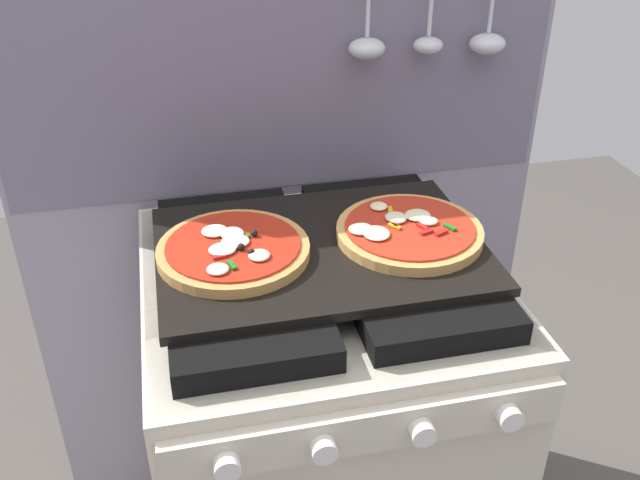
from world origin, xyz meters
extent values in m
cube|color=gray|center=(0.00, 0.34, 0.78)|extent=(1.10, 0.03, 1.55)
cube|color=slate|center=(0.00, 0.32, 1.15)|extent=(1.08, 0.00, 0.56)
ellipsoid|color=silver|center=(0.16, 0.29, 1.15)|extent=(0.07, 0.06, 0.04)
ellipsoid|color=silver|center=(0.28, 0.29, 1.15)|extent=(0.06, 0.05, 0.03)
ellipsoid|color=silver|center=(0.40, 0.29, 1.15)|extent=(0.07, 0.06, 0.04)
cube|color=beige|center=(0.00, 0.00, 0.43)|extent=(0.60, 0.60, 0.86)
cube|color=black|center=(0.00, 0.00, 0.85)|extent=(0.59, 0.59, 0.01)
cube|color=black|center=(-0.14, 0.00, 0.88)|extent=(0.24, 0.51, 0.04)
cube|color=black|center=(0.14, 0.00, 0.88)|extent=(0.24, 0.51, 0.04)
cube|color=beige|center=(0.00, -0.31, 0.80)|extent=(0.58, 0.02, 0.07)
cylinder|color=silver|center=(-0.20, -0.33, 0.80)|extent=(0.04, 0.02, 0.04)
cylinder|color=silver|center=(-0.07, -0.33, 0.80)|extent=(0.04, 0.02, 0.04)
cylinder|color=silver|center=(0.07, -0.33, 0.80)|extent=(0.04, 0.02, 0.04)
cylinder|color=silver|center=(0.20, -0.33, 0.80)|extent=(0.04, 0.02, 0.04)
cube|color=black|center=(0.00, 0.00, 0.91)|extent=(0.54, 0.38, 0.02)
cylinder|color=#C18947|center=(-0.14, 0.00, 0.93)|extent=(0.25, 0.25, 0.02)
cylinder|color=#AD2614|center=(-0.14, 0.00, 0.94)|extent=(0.22, 0.22, 0.00)
ellipsoid|color=#F4EACC|center=(-0.14, 0.03, 0.94)|extent=(0.04, 0.04, 0.01)
ellipsoid|color=#F4EACC|center=(-0.18, -0.07, 0.94)|extent=(0.03, 0.03, 0.01)
ellipsoid|color=#F4EACC|center=(-0.14, 0.00, 0.94)|extent=(0.05, 0.04, 0.01)
ellipsoid|color=#F4EACC|center=(-0.17, 0.04, 0.94)|extent=(0.04, 0.04, 0.01)
ellipsoid|color=#F4EACC|center=(-0.16, -0.02, 0.94)|extent=(0.04, 0.04, 0.01)
ellipsoid|color=#F4EACC|center=(-0.11, -0.05, 0.94)|extent=(0.03, 0.04, 0.01)
cube|color=red|center=(-0.17, -0.04, 0.94)|extent=(0.03, 0.01, 0.00)
sphere|color=black|center=(-0.12, -0.04, 0.94)|extent=(0.01, 0.01, 0.01)
sphere|color=black|center=(-0.11, 0.02, 0.94)|extent=(0.01, 0.01, 0.01)
cube|color=#19721E|center=(-0.15, -0.07, 0.94)|extent=(0.01, 0.03, 0.00)
cube|color=#19721E|center=(-0.12, 0.01, 0.94)|extent=(0.02, 0.02, 0.00)
sphere|color=black|center=(-0.13, -0.02, 0.94)|extent=(0.01, 0.01, 0.01)
cylinder|color=tan|center=(0.15, -0.01, 0.93)|extent=(0.25, 0.25, 0.02)
cylinder|color=#B72D19|center=(0.15, -0.01, 0.94)|extent=(0.22, 0.22, 0.00)
ellipsoid|color=beige|center=(0.19, -0.01, 0.94)|extent=(0.03, 0.03, 0.01)
ellipsoid|color=beige|center=(0.12, 0.06, 0.94)|extent=(0.03, 0.03, 0.01)
ellipsoid|color=beige|center=(0.07, -0.01, 0.94)|extent=(0.04, 0.04, 0.01)
ellipsoid|color=beige|center=(0.09, -0.03, 0.94)|extent=(0.03, 0.03, 0.01)
ellipsoid|color=beige|center=(0.18, 0.02, 0.94)|extent=(0.04, 0.04, 0.01)
ellipsoid|color=beige|center=(0.09, -0.03, 0.94)|extent=(0.04, 0.05, 0.01)
ellipsoid|color=beige|center=(0.14, 0.02, 0.94)|extent=(0.04, 0.04, 0.01)
cube|color=red|center=(0.12, 0.06, 0.94)|extent=(0.01, 0.03, 0.00)
cube|color=red|center=(0.13, 0.00, 0.94)|extent=(0.02, 0.03, 0.00)
cube|color=red|center=(0.19, -0.05, 0.94)|extent=(0.03, 0.02, 0.00)
cube|color=gold|center=(0.14, 0.05, 0.94)|extent=(0.01, 0.03, 0.00)
cube|color=red|center=(0.17, -0.02, 0.94)|extent=(0.02, 0.03, 0.00)
cube|color=red|center=(0.17, -0.04, 0.94)|extent=(0.03, 0.01, 0.00)
cube|color=#19721E|center=(0.22, -0.03, 0.94)|extent=(0.02, 0.03, 0.00)
cube|color=gold|center=(0.13, -0.01, 0.94)|extent=(0.02, 0.02, 0.00)
camera|label=1|loc=(-0.23, -0.99, 1.54)|focal=40.12mm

